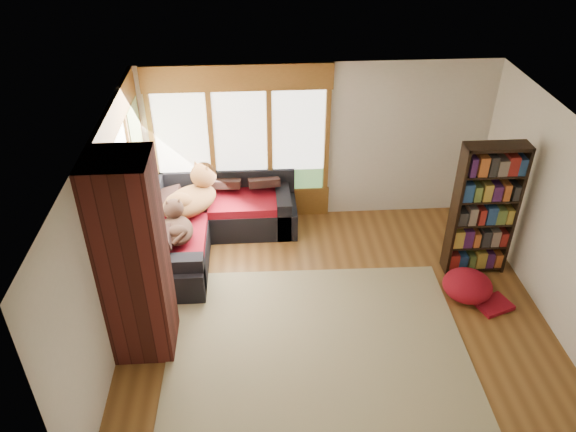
# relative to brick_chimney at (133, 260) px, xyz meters

# --- Properties ---
(floor) EXTENTS (5.50, 5.50, 0.00)m
(floor) POSITION_rel_brick_chimney_xyz_m (2.40, 0.35, -1.30)
(floor) COLOR brown
(floor) RESTS_ON ground
(ceiling) EXTENTS (5.50, 5.50, 0.00)m
(ceiling) POSITION_rel_brick_chimney_xyz_m (2.40, 0.35, 1.30)
(ceiling) COLOR white
(wall_back) EXTENTS (5.50, 0.04, 2.60)m
(wall_back) POSITION_rel_brick_chimney_xyz_m (2.40, 2.85, 0.00)
(wall_back) COLOR silver
(wall_back) RESTS_ON ground
(wall_front) EXTENTS (5.50, 0.04, 2.60)m
(wall_front) POSITION_rel_brick_chimney_xyz_m (2.40, -2.15, 0.00)
(wall_front) COLOR silver
(wall_front) RESTS_ON ground
(wall_left) EXTENTS (0.04, 5.00, 2.60)m
(wall_left) POSITION_rel_brick_chimney_xyz_m (-0.35, 0.35, 0.00)
(wall_left) COLOR silver
(wall_left) RESTS_ON ground
(wall_right) EXTENTS (0.04, 5.00, 2.60)m
(wall_right) POSITION_rel_brick_chimney_xyz_m (5.15, 0.35, 0.00)
(wall_right) COLOR silver
(wall_right) RESTS_ON ground
(windows_back) EXTENTS (2.82, 0.10, 1.90)m
(windows_back) POSITION_rel_brick_chimney_xyz_m (1.20, 2.82, 0.05)
(windows_back) COLOR brown
(windows_back) RESTS_ON wall_back
(windows_left) EXTENTS (0.10, 2.62, 1.90)m
(windows_left) POSITION_rel_brick_chimney_xyz_m (-0.32, 1.55, 0.05)
(windows_left) COLOR brown
(windows_left) RESTS_ON wall_left
(roller_blind) EXTENTS (0.03, 0.72, 0.90)m
(roller_blind) POSITION_rel_brick_chimney_xyz_m (-0.29, 2.38, 0.45)
(roller_blind) COLOR #7F9761
(roller_blind) RESTS_ON wall_left
(brick_chimney) EXTENTS (0.70, 0.70, 2.60)m
(brick_chimney) POSITION_rel_brick_chimney_xyz_m (0.00, 0.00, 0.00)
(brick_chimney) COLOR #471914
(brick_chimney) RESTS_ON ground
(sectional_sofa) EXTENTS (2.20, 2.20, 0.80)m
(sectional_sofa) POSITION_rel_brick_chimney_xyz_m (0.45, 2.05, -1.00)
(sectional_sofa) COLOR black
(sectional_sofa) RESTS_ON ground
(area_rug) EXTENTS (3.73, 2.88, 0.01)m
(area_rug) POSITION_rel_brick_chimney_xyz_m (2.10, -0.12, -1.29)
(area_rug) COLOR beige
(area_rug) RESTS_ON ground
(bookshelf) EXTENTS (0.86, 0.29, 2.01)m
(bookshelf) POSITION_rel_brick_chimney_xyz_m (4.54, 1.20, -0.29)
(bookshelf) COLOR black
(bookshelf) RESTS_ON ground
(pouf) EXTENTS (0.88, 0.88, 0.36)m
(pouf) POSITION_rel_brick_chimney_xyz_m (4.25, 0.60, -1.11)
(pouf) COLOR maroon
(pouf) RESTS_ON area_rug
(dog_tan) EXTENTS (1.09, 1.16, 0.57)m
(dog_tan) POSITION_rel_brick_chimney_xyz_m (0.46, 2.19, -0.48)
(dog_tan) COLOR brown
(dog_tan) RESTS_ON sectional_sofa
(dog_brindle) EXTENTS (0.58, 0.80, 0.41)m
(dog_brindle) POSITION_rel_brick_chimney_xyz_m (0.27, 1.49, -0.56)
(dog_brindle) COLOR black
(dog_brindle) RESTS_ON sectional_sofa
(throw_pillows) EXTENTS (1.98, 1.68, 0.45)m
(throw_pillows) POSITION_rel_brick_chimney_xyz_m (0.53, 2.10, -0.51)
(throw_pillows) COLOR black
(throw_pillows) RESTS_ON sectional_sofa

